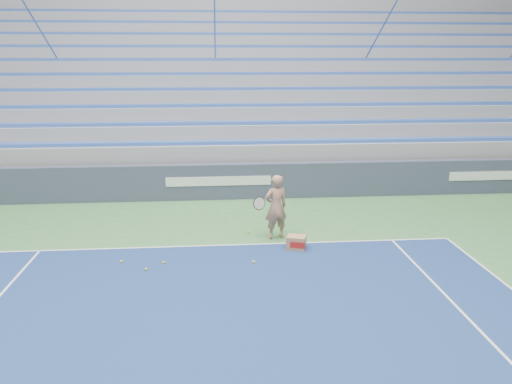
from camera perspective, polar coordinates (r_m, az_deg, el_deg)
The scene contains 9 objects.
sponsor_barrier at distance 15.41m, azimuth -4.29°, elevation 1.21°, with size 30.00×0.32×1.10m.
bleachers at distance 20.76m, azimuth -4.57°, elevation 9.91°, with size 31.00×9.15×7.30m.
tennis_player at distance 11.97m, azimuth 2.26°, elevation -1.71°, with size 0.94×0.89×1.58m.
ball_box at distance 11.52m, azimuth 4.62°, elevation -5.78°, with size 0.50×0.43×0.32m.
tennis_ball_0 at distance 12.52m, azimuth -0.87°, elevation -4.59°, with size 0.07×0.07×0.07m, color #C5D02A.
tennis_ball_1 at distance 11.17m, azimuth -15.12°, elevation -7.68°, with size 0.07×0.07×0.07m, color #C5D02A.
tennis_ball_2 at distance 10.66m, azimuth -12.45°, elevation -8.63°, with size 0.07×0.07×0.07m, color #C5D02A.
tennis_ball_3 at distance 10.92m, azimuth -10.52°, elevation -7.92°, with size 0.07×0.07×0.07m, color #C5D02A.
tennis_ball_4 at distance 10.77m, azimuth -0.26°, elevation -7.99°, with size 0.07×0.07×0.07m, color #C5D02A.
Camera 1 is at (-0.08, 0.94, 4.30)m, focal length 35.00 mm.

